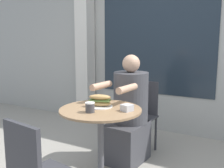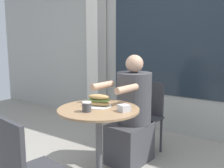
# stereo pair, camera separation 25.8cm
# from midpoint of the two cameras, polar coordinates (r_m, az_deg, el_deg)

# --- Properties ---
(storefront_wall) EXTENTS (8.00, 0.09, 2.80)m
(storefront_wall) POSITION_cam_midpoint_polar(r_m,az_deg,el_deg) (3.95, 9.27, 9.79)
(storefront_wall) COLOR #9E9E99
(storefront_wall) RESTS_ON ground_plane
(lattice_pillar) EXTENTS (0.24, 0.24, 2.40)m
(lattice_pillar) POSITION_cam_midpoint_polar(r_m,az_deg,el_deg) (4.41, -7.57, 7.19)
(lattice_pillar) COLOR beige
(lattice_pillar) RESTS_ON ground_plane
(cafe_table) EXTENTS (0.76, 0.76, 0.75)m
(cafe_table) POSITION_cam_midpoint_polar(r_m,az_deg,el_deg) (2.50, -5.49, -9.76)
(cafe_table) COLOR #997551
(cafe_table) RESTS_ON ground_plane
(diner_chair) EXTENTS (0.41, 0.41, 0.87)m
(diner_chair) POSITION_cam_midpoint_polar(r_m,az_deg,el_deg) (3.28, 4.24, -5.56)
(diner_chair) COLOR #333338
(diner_chair) RESTS_ON ground_plane
(seated_diner) EXTENTS (0.43, 0.72, 1.22)m
(seated_diner) POSITION_cam_midpoint_polar(r_m,az_deg,el_deg) (2.98, 1.20, -7.09)
(seated_diner) COLOR #424247
(seated_diner) RESTS_ON ground_plane
(sandwich_on_plate) EXTENTS (0.24, 0.24, 0.12)m
(sandwich_on_plate) POSITION_cam_midpoint_polar(r_m,az_deg,el_deg) (2.49, -5.58, -3.85)
(sandwich_on_plate) COLOR white
(sandwich_on_plate) RESTS_ON cafe_table
(drink_cup) EXTENTS (0.08, 0.08, 0.09)m
(drink_cup) POSITION_cam_midpoint_polar(r_m,az_deg,el_deg) (2.32, -8.00, -5.08)
(drink_cup) COLOR #424247
(drink_cup) RESTS_ON cafe_table
(napkin_box) EXTENTS (0.12, 0.12, 0.06)m
(napkin_box) POSITION_cam_midpoint_polar(r_m,az_deg,el_deg) (2.35, 0.14, -5.22)
(napkin_box) COLOR silver
(napkin_box) RESTS_ON cafe_table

